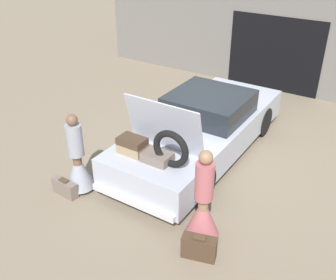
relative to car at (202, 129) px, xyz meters
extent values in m
plane|color=#7F705B|center=(0.00, 0.00, -0.60)|extent=(40.00, 40.00, 0.00)
cube|color=slate|center=(0.00, 4.51, 0.80)|extent=(12.00, 0.12, 2.80)
cube|color=black|center=(0.00, 4.44, 0.50)|extent=(2.80, 0.02, 2.20)
cube|color=#B2B7C6|center=(0.00, 0.00, -0.10)|extent=(1.85, 5.00, 0.64)
cube|color=#1E2328|center=(0.00, 0.30, 0.46)|extent=(1.63, 1.60, 0.49)
cylinder|color=black|center=(-0.86, 1.55, -0.26)|extent=(0.18, 0.69, 0.69)
cylinder|color=black|center=(0.86, 1.55, -0.26)|extent=(0.18, 0.69, 0.69)
cylinder|color=black|center=(-0.86, -1.50, -0.26)|extent=(0.18, 0.69, 0.69)
cylinder|color=black|center=(0.86, -1.50, -0.26)|extent=(0.18, 0.69, 0.69)
cube|color=silver|center=(0.00, -2.54, -0.32)|extent=(1.76, 0.10, 0.12)
cube|color=#B2B7C6|center=(0.00, -1.50, 0.73)|extent=(1.58, 0.29, 1.02)
cube|color=#9E8460|center=(-0.44, -1.91, 0.31)|extent=(0.51, 0.34, 0.18)
cube|color=#75665B|center=(0.12, -1.91, 0.31)|extent=(0.52, 0.36, 0.18)
cube|color=#473323|center=(-0.44, -1.91, 0.47)|extent=(0.51, 0.34, 0.13)
torus|color=black|center=(0.40, -1.91, 0.57)|extent=(0.70, 0.12, 0.70)
cylinder|color=brown|center=(-1.31, -2.48, -0.21)|extent=(0.17, 0.17, 0.78)
cone|color=#9399A3|center=(-1.31, -2.48, -0.17)|extent=(0.57, 0.57, 0.70)
cylinder|color=#9399A3|center=(-1.31, -2.48, 0.49)|extent=(0.30, 0.30, 0.62)
sphere|color=brown|center=(-1.31, -2.48, 0.91)|extent=(0.21, 0.21, 0.21)
cylinder|color=#997051|center=(1.31, -2.39, -0.19)|extent=(0.16, 0.16, 0.81)
cone|color=#B25B60|center=(1.31, -2.39, -0.15)|extent=(0.57, 0.57, 0.73)
cylinder|color=#B25B60|center=(1.31, -2.39, 0.53)|extent=(0.30, 0.30, 0.64)
sphere|color=#997051|center=(1.31, -2.39, 0.96)|extent=(0.22, 0.22, 0.22)
cube|color=#75665B|center=(-1.43, -2.77, -0.45)|extent=(0.56, 0.22, 0.31)
cube|color=#4C3823|center=(-1.43, -2.77, -0.27)|extent=(0.20, 0.12, 0.02)
cube|color=#473323|center=(1.48, -2.79, -0.41)|extent=(0.57, 0.34, 0.39)
cube|color=#4C3823|center=(1.48, -2.79, -0.19)|extent=(0.21, 0.17, 0.02)
camera|label=1|loc=(3.48, -6.79, 4.04)|focal=42.00mm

